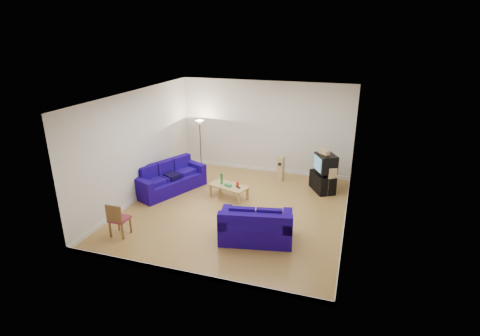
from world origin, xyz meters
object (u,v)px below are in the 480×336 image
(sofa_three_seat, at_px, (168,180))
(coffee_table, at_px, (229,187))
(television, at_px, (326,163))
(tv_stand, at_px, (322,182))
(sofa_loveseat, at_px, (256,228))

(sofa_three_seat, xyz_separation_m, coffee_table, (2.02, 0.01, 0.04))
(coffee_table, xyz_separation_m, television, (2.66, 1.39, 0.59))
(television, bearing_deg, tv_stand, -168.37)
(tv_stand, relative_size, television, 1.08)
(sofa_three_seat, bearing_deg, coffee_table, 113.92)
(television, bearing_deg, coffee_table, -91.27)
(sofa_three_seat, bearing_deg, television, 130.32)
(sofa_three_seat, relative_size, television, 2.85)
(coffee_table, distance_m, television, 3.06)
(sofa_loveseat, bearing_deg, tv_stand, 60.19)
(tv_stand, bearing_deg, coffee_table, -90.68)
(coffee_table, relative_size, tv_stand, 1.35)
(sofa_loveseat, height_order, television, television)
(tv_stand, distance_m, television, 0.67)
(coffee_table, height_order, tv_stand, tv_stand)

